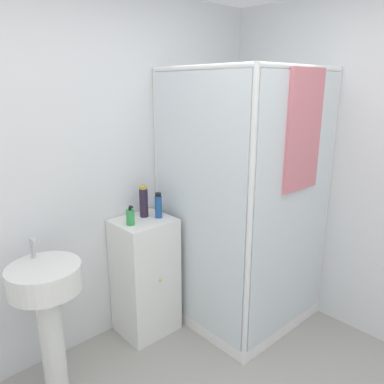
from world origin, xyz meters
The scene contains 7 objects.
wall_back centered at (0.00, 1.70, 1.25)m, with size 6.40×0.06×2.50m, color silver.
shower_enclosure centered at (1.12, 1.09, 0.53)m, with size 0.98×1.01×1.99m.
vanity_cabinet centered at (0.44, 1.48, 0.46)m, with size 0.42×0.38×0.92m.
sink centered at (-0.34, 1.35, 0.64)m, with size 0.42×0.42×0.99m.
soap_dispenser centered at (0.32, 1.45, 0.97)m, with size 0.06×0.06×0.14m.
shampoo_bottle_tall_black centered at (0.49, 1.53, 1.03)m, with size 0.06×0.06×0.24m.
shampoo_bottle_blue centered at (0.56, 1.44, 1.01)m, with size 0.05×0.05×0.19m.
Camera 1 is at (-1.02, -0.66, 1.86)m, focal length 35.00 mm.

